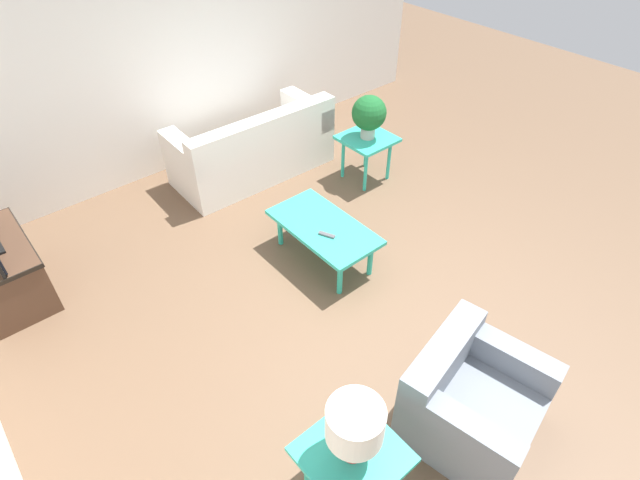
{
  "coord_description": "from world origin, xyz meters",
  "views": [
    {
      "loc": [
        -2.23,
        2.44,
        3.36
      ],
      "look_at": [
        0.26,
        0.34,
        0.55
      ],
      "focal_mm": 28.0,
      "sensor_mm": 36.0,
      "label": 1
    }
  ],
  "objects": [
    {
      "name": "tv_stand_chest",
      "position": [
        1.97,
        2.53,
        0.3
      ],
      "size": [
        1.0,
        0.55,
        0.57
      ],
      "color": "#4C3323",
      "rests_on": "ground_plane"
    },
    {
      "name": "side_table_plant",
      "position": [
        1.28,
        -1.24,
        0.46
      ],
      "size": [
        0.56,
        0.56,
        0.54
      ],
      "color": "#2DB79E",
      "rests_on": "ground_plane"
    },
    {
      "name": "armchair",
      "position": [
        -1.47,
        0.45,
        0.29
      ],
      "size": [
        0.95,
        0.99,
        0.72
      ],
      "rotation": [
        0.0,
        0.0,
        -1.37
      ],
      "color": "slate",
      "rests_on": "ground_plane"
    },
    {
      "name": "wall_right",
      "position": [
        3.06,
        0.0,
        1.35
      ],
      "size": [
        0.12,
        7.2,
        2.7
      ],
      "color": "white",
      "rests_on": "ground_plane"
    },
    {
      "name": "coffee_table",
      "position": [
        0.52,
        0.07,
        0.37
      ],
      "size": [
        1.09,
        0.58,
        0.41
      ],
      "color": "#2DB79E",
      "rests_on": "ground_plane"
    },
    {
      "name": "sofa",
      "position": [
        2.21,
        -0.29,
        0.32
      ],
      "size": [
        0.86,
        1.88,
        0.84
      ],
      "rotation": [
        0.0,
        0.0,
        1.55
      ],
      "color": "white",
      "rests_on": "ground_plane"
    },
    {
      "name": "side_table_lamp",
      "position": [
        -1.3,
        1.41,
        0.46
      ],
      "size": [
        0.56,
        0.56,
        0.54
      ],
      "color": "#2DB79E",
      "rests_on": "ground_plane"
    },
    {
      "name": "remote_control",
      "position": [
        0.38,
        0.15,
        0.42
      ],
      "size": [
        0.16,
        0.1,
        0.02
      ],
      "color": "#4C4C51",
      "rests_on": "coffee_table"
    },
    {
      "name": "potted_plant",
      "position": [
        1.28,
        -1.24,
        0.83
      ],
      "size": [
        0.39,
        0.39,
        0.49
      ],
      "color": "#B2ADA3",
      "rests_on": "side_table_plant"
    },
    {
      "name": "ground_plane",
      "position": [
        0.0,
        0.0,
        0.0
      ],
      "size": [
        14.0,
        14.0,
        0.0
      ],
      "primitive_type": "plane",
      "color": "brown"
    },
    {
      "name": "table_lamp",
      "position": [
        -1.3,
        1.41,
        0.85
      ],
      "size": [
        0.33,
        0.33,
        0.45
      ],
      "color": "red",
      "rests_on": "side_table_lamp"
    }
  ]
}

